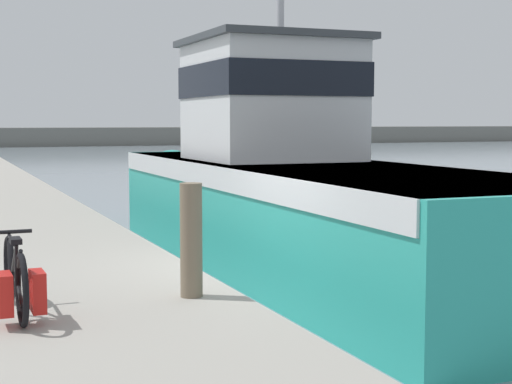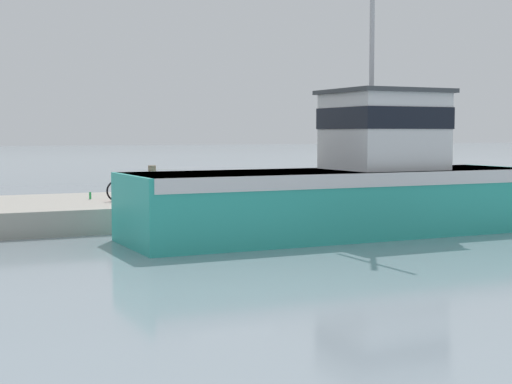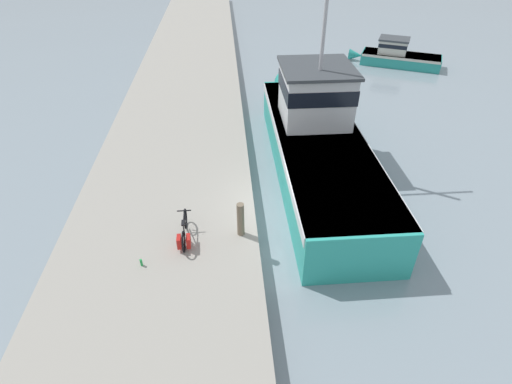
{
  "view_description": "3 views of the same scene",
  "coord_description": "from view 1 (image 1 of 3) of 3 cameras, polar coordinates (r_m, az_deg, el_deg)",
  "views": [
    {
      "loc": [
        -3.88,
        -9.09,
        2.54
      ],
      "look_at": [
        -0.21,
        -0.08,
        1.66
      ],
      "focal_mm": 55.0,
      "sensor_mm": 36.0,
      "label": 1
    },
    {
      "loc": [
        20.61,
        -8.47,
        2.86
      ],
      "look_at": [
        0.47,
        1.02,
        1.18
      ],
      "focal_mm": 55.0,
      "sensor_mm": 36.0,
      "label": 2
    },
    {
      "loc": [
        -1.76,
        -10.97,
        9.3
      ],
      "look_at": [
        -0.87,
        0.33,
        1.06
      ],
      "focal_mm": 28.0,
      "sensor_mm": 36.0,
      "label": 3
    }
  ],
  "objects": [
    {
      "name": "ground_plane",
      "position": [
        10.21,
        0.95,
        -9.23
      ],
      "size": [
        320.0,
        320.0,
        0.0
      ],
      "primitive_type": "plane",
      "color": "#84939E"
    },
    {
      "name": "far_shoreline",
      "position": [
        88.53,
        0.34,
        4.15
      ],
      "size": [
        180.0,
        5.0,
        1.87
      ],
      "primitive_type": "cube",
      "color": "slate",
      "rests_on": "ground_plane"
    },
    {
      "name": "fishing_boat_main",
      "position": [
        13.95,
        2.4,
        0.52
      ],
      "size": [
        3.4,
        14.14,
        9.12
      ],
      "rotation": [
        0.0,
        0.0,
        0.0
      ],
      "color": "teal",
      "rests_on": "ground_plane"
    },
    {
      "name": "boat_orange_near",
      "position": [
        29.02,
        6.98,
        1.48
      ],
      "size": [
        6.16,
        3.89,
        1.82
      ],
      "rotation": [
        0.0,
        0.0,
        1.12
      ],
      "color": "teal",
      "rests_on": "ground_plane"
    },
    {
      "name": "bicycle_touring",
      "position": [
        7.61,
        -16.98,
        -6.24
      ],
      "size": [
        0.44,
        1.75,
        0.74
      ],
      "rotation": [
        0.0,
        0.0,
        0.01
      ],
      "color": "black",
      "rests_on": "dock_pier"
    },
    {
      "name": "mooring_post",
      "position": [
        8.12,
        -4.74,
        -3.51
      ],
      "size": [
        0.23,
        0.23,
        1.18
      ],
      "primitive_type": "cylinder",
      "color": "#756651",
      "rests_on": "dock_pier"
    }
  ]
}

